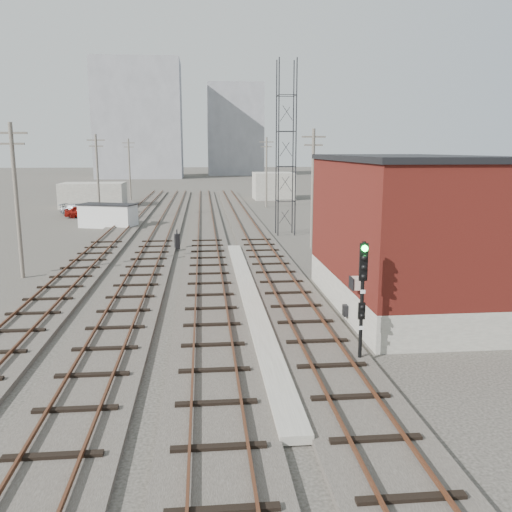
{
  "coord_description": "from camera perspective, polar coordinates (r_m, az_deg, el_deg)",
  "views": [
    {
      "loc": [
        -1.78,
        -12.48,
        7.5
      ],
      "look_at": [
        0.84,
        14.2,
        2.2
      ],
      "focal_mm": 38.0,
      "sensor_mm": 36.0,
      "label": 1
    }
  ],
  "objects": [
    {
      "name": "utility_pole_left_b",
      "position": [
        58.54,
        -16.32,
        8.1
      ],
      "size": [
        1.8,
        0.24,
        9.0
      ],
      "color": "#595147",
      "rests_on": "ground"
    },
    {
      "name": "brick_building",
      "position": [
        26.46,
        14.99,
        2.39
      ],
      "size": [
        6.54,
        12.2,
        7.22
      ],
      "color": "gray",
      "rests_on": "ground"
    },
    {
      "name": "utility_pole_right_a",
      "position": [
        41.41,
        5.99,
        7.38
      ],
      "size": [
        1.8,
        0.24,
        9.0
      ],
      "color": "#595147",
      "rests_on": "ground"
    },
    {
      "name": "car_grey",
      "position": [
        65.71,
        -18.01,
        4.67
      ],
      "size": [
        4.95,
        3.18,
        1.33
      ],
      "primitive_type": "imported",
      "rotation": [
        0.0,
        0.0,
        1.26
      ],
      "color": "gray",
      "rests_on": "ground"
    },
    {
      "name": "apartment_right",
      "position": [
        162.87,
        -2.22,
        13.12
      ],
      "size": [
        16.0,
        12.0,
        26.0
      ],
      "primitive_type": "cube",
      "color": "gray",
      "rests_on": "ground"
    },
    {
      "name": "site_trailer",
      "position": [
        54.67,
        -15.31,
        4.13
      ],
      "size": [
        5.96,
        4.06,
        2.31
      ],
      "rotation": [
        0.0,
        0.0,
        -0.34
      ],
      "color": "silver",
      "rests_on": "ground"
    },
    {
      "name": "utility_pole_right_b",
      "position": [
        71.02,
        1.1,
        9.0
      ],
      "size": [
        1.8,
        0.24,
        9.0
      ],
      "color": "#595147",
      "rests_on": "ground"
    },
    {
      "name": "track_mid_left",
      "position": [
        52.14,
        -9.66,
        2.88
      ],
      "size": [
        3.2,
        90.0,
        0.39
      ],
      "color": "#332D28",
      "rests_on": "ground"
    },
    {
      "name": "ground",
      "position": [
        72.89,
        -4.2,
        5.25
      ],
      "size": [
        320.0,
        320.0,
        0.0
      ],
      "primitive_type": "plane",
      "color": "#282621",
      "rests_on": "ground"
    },
    {
      "name": "utility_pole_left_c",
      "position": [
        83.22,
        -13.17,
        9.04
      ],
      "size": [
        1.8,
        0.24,
        9.0
      ],
      "color": "#595147",
      "rests_on": "ground"
    },
    {
      "name": "car_red",
      "position": [
        63.44,
        -17.71,
        4.49
      ],
      "size": [
        4.08,
        1.87,
        1.36
      ],
      "primitive_type": "imported",
      "rotation": [
        0.0,
        0.0,
        1.64
      ],
      "color": "maroon",
      "rests_on": "ground"
    },
    {
      "name": "signal_mast",
      "position": [
        19.25,
        11.15,
        -3.7
      ],
      "size": [
        0.4,
        0.42,
        4.39
      ],
      "color": "gray",
      "rests_on": "ground"
    },
    {
      "name": "track_mid_right",
      "position": [
        52.01,
        -5.25,
        2.97
      ],
      "size": [
        3.2,
        90.0,
        0.39
      ],
      "color": "#332D28",
      "rests_on": "ground"
    },
    {
      "name": "utility_pole_left_a",
      "position": [
        34.31,
        -23.92,
        5.71
      ],
      "size": [
        1.8,
        0.24,
        9.0
      ],
      "color": "#595147",
      "rests_on": "ground"
    },
    {
      "name": "switch_stand",
      "position": [
        41.1,
        -8.31,
        1.55
      ],
      "size": [
        0.43,
        0.43,
        1.49
      ],
      "rotation": [
        0.0,
        0.0,
        0.32
      ],
      "color": "black",
      "rests_on": "ground"
    },
    {
      "name": "track_right",
      "position": [
        52.19,
        -0.85,
        3.04
      ],
      "size": [
        3.2,
        90.0,
        0.39
      ],
      "color": "#332D28",
      "rests_on": "ground"
    },
    {
      "name": "apartment_left",
      "position": [
        148.56,
        -12.23,
        13.84
      ],
      "size": [
        22.0,
        14.0,
        30.0
      ],
      "primitive_type": "cube",
      "color": "gray",
      "rests_on": "ground"
    },
    {
      "name": "platform_curb",
      "position": [
        27.58,
        -0.67,
        -4.32
      ],
      "size": [
        0.9,
        28.0,
        0.26
      ],
      "primitive_type": "cube",
      "color": "gray",
      "rests_on": "ground"
    },
    {
      "name": "shed_right",
      "position": [
        83.36,
        1.85,
        7.4
      ],
      "size": [
        6.0,
        6.0,
        4.0
      ],
      "primitive_type": "cube",
      "color": "gray",
      "rests_on": "ground"
    },
    {
      "name": "lattice_tower",
      "position": [
        48.04,
        3.17,
        11.17
      ],
      "size": [
        1.6,
        1.6,
        15.0
      ],
      "color": "black",
      "rests_on": "ground"
    },
    {
      "name": "shed_left",
      "position": [
        74.1,
        -16.75,
        6.15
      ],
      "size": [
        8.0,
        5.0,
        3.2
      ],
      "primitive_type": "cube",
      "color": "gray",
      "rests_on": "ground"
    },
    {
      "name": "car_silver",
      "position": [
        65.75,
        -14.14,
        4.85
      ],
      "size": [
        4.02,
        2.22,
        1.26
      ],
      "primitive_type": "imported",
      "rotation": [
        0.0,
        0.0,
        1.32
      ],
      "color": "#989A9F",
      "rests_on": "ground"
    },
    {
      "name": "track_left",
      "position": [
        52.58,
        -14.01,
        2.77
      ],
      "size": [
        3.2,
        90.0,
        0.39
      ],
      "color": "#332D28",
      "rests_on": "ground"
    }
  ]
}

